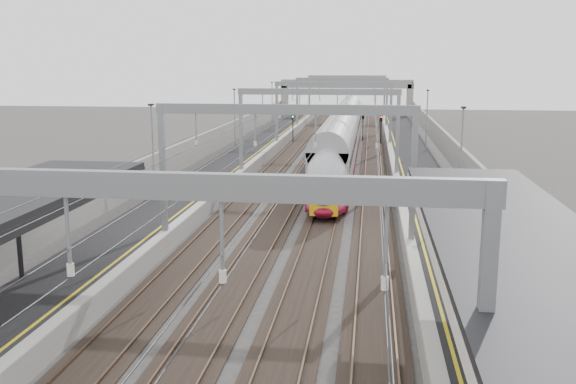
# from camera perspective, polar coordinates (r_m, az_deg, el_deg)

# --- Properties ---
(platform_left) EXTENTS (4.00, 120.00, 1.00)m
(platform_left) POSITION_cam_1_polar(r_m,az_deg,el_deg) (56.27, -5.23, 2.05)
(platform_left) COLOR black
(platform_left) RESTS_ON ground
(platform_right) EXTENTS (4.00, 120.00, 1.00)m
(platform_right) POSITION_cam_1_polar(r_m,az_deg,el_deg) (55.07, 11.25, 1.68)
(platform_right) COLOR black
(platform_right) RESTS_ON ground
(tracks) EXTENTS (11.40, 140.00, 0.20)m
(tracks) POSITION_cam_1_polar(r_m,az_deg,el_deg) (55.17, 2.92, 1.42)
(tracks) COLOR black
(tracks) RESTS_ON ground
(overhead_line) EXTENTS (13.00, 140.00, 6.60)m
(overhead_line) POSITION_cam_1_polar(r_m,az_deg,el_deg) (61.04, 3.47, 8.14)
(overhead_line) COLOR gray
(overhead_line) RESTS_ON platform_left
(canopy_right) EXTENTS (4.40, 30.00, 4.24)m
(canopy_right) POSITION_cam_1_polar(r_m,az_deg,el_deg) (13.52, 23.73, -8.93)
(canopy_right) COLOR black
(canopy_right) RESTS_ON platform_right
(overbridge) EXTENTS (22.00, 2.20, 6.90)m
(overbridge) POSITION_cam_1_polar(r_m,az_deg,el_deg) (109.35, 5.24, 9.09)
(overbridge) COLOR gray
(overbridge) RESTS_ON ground
(wall_left) EXTENTS (0.30, 120.00, 3.20)m
(wall_left) POSITION_cam_1_polar(r_m,az_deg,el_deg) (56.88, -8.41, 3.20)
(wall_left) COLOR gray
(wall_left) RESTS_ON ground
(wall_right) EXTENTS (0.30, 120.00, 3.20)m
(wall_right) POSITION_cam_1_polar(r_m,az_deg,el_deg) (55.21, 14.61, 2.71)
(wall_right) COLOR gray
(wall_right) RESTS_ON ground
(train) EXTENTS (2.72, 49.61, 4.30)m
(train) POSITION_cam_1_polar(r_m,az_deg,el_deg) (61.01, 4.81, 4.31)
(train) COLOR maroon
(train) RESTS_ON ground
(signal_green) EXTENTS (0.32, 0.32, 3.48)m
(signal_green) POSITION_cam_1_polar(r_m,az_deg,el_deg) (78.08, 0.44, 6.12)
(signal_green) COLOR black
(signal_green) RESTS_ON ground
(signal_red_near) EXTENTS (0.32, 0.32, 3.48)m
(signal_red_near) POSITION_cam_1_polar(r_m,az_deg,el_deg) (81.49, 6.69, 6.26)
(signal_red_near) COLOR black
(signal_red_near) RESTS_ON ground
(signal_red_far) EXTENTS (0.32, 0.32, 3.48)m
(signal_red_far) POSITION_cam_1_polar(r_m,az_deg,el_deg) (78.17, 8.28, 6.00)
(signal_red_far) COLOR black
(signal_red_far) RESTS_ON ground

